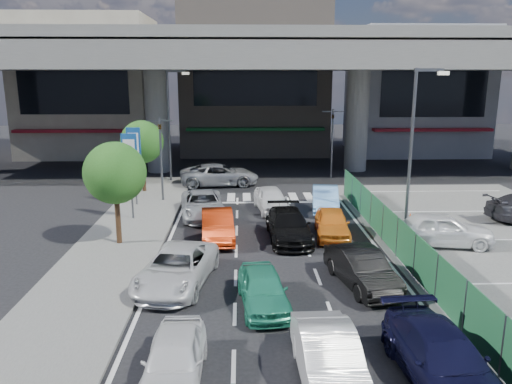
{
  "coord_description": "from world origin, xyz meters",
  "views": [
    {
      "loc": [
        -1.36,
        -18.07,
        7.71
      ],
      "look_at": [
        -0.6,
        6.58,
        1.86
      ],
      "focal_mm": 35.0,
      "sensor_mm": 36.0,
      "label": 1
    }
  ],
  "objects_px": {
    "van_white_back_left": "(174,359)",
    "hatch_white_back_mid": "(329,359)",
    "street_lamp_left": "(171,116)",
    "tree_far": "(142,142)",
    "traffic_light_right": "(333,126)",
    "hatch_black_mid_right": "(362,269)",
    "traffic_light_left": "(160,138)",
    "signboard_far": "(134,156)",
    "minivan_navy_back": "(442,359)",
    "taxi_orange_right": "(332,223)",
    "crossing_wagon_silver": "(219,175)",
    "taxi_teal_mid": "(263,289)",
    "taxi_orange_left": "(217,225)",
    "tree_near": "(115,173)",
    "parked_sedan_white": "(442,229)",
    "street_lamp_right": "(415,136)",
    "sedan_white_front_mid": "(271,199)",
    "sedan_white_mid_left": "(177,268)",
    "wagon_silver_front_left": "(203,205)",
    "signboard_near": "(130,165)",
    "traffic_cone": "(410,219)",
    "sedan_black_mid": "(289,225)"
  },
  "relations": [
    {
      "from": "tree_far",
      "to": "minivan_navy_back",
      "type": "xyz_separation_m",
      "value": [
        11.5,
        -21.42,
        -2.7
      ]
    },
    {
      "from": "tree_far",
      "to": "traffic_light_right",
      "type": "bearing_deg",
      "value": 18.69
    },
    {
      "from": "sedan_white_mid_left",
      "to": "signboard_near",
      "type": "bearing_deg",
      "value": 121.93
    },
    {
      "from": "street_lamp_left",
      "to": "traffic_light_left",
      "type": "bearing_deg",
      "value": -88.8
    },
    {
      "from": "traffic_light_left",
      "to": "signboard_near",
      "type": "relative_size",
      "value": 1.11
    },
    {
      "from": "wagon_silver_front_left",
      "to": "signboard_near",
      "type": "bearing_deg",
      "value": -178.61
    },
    {
      "from": "taxi_orange_right",
      "to": "minivan_navy_back",
      "type": "bearing_deg",
      "value": -81.06
    },
    {
      "from": "signboard_far",
      "to": "hatch_white_back_mid",
      "type": "height_order",
      "value": "signboard_far"
    },
    {
      "from": "taxi_orange_right",
      "to": "parked_sedan_white",
      "type": "bearing_deg",
      "value": -12.61
    },
    {
      "from": "van_white_back_left",
      "to": "sedan_black_mid",
      "type": "relative_size",
      "value": 0.79
    },
    {
      "from": "traffic_light_right",
      "to": "hatch_black_mid_right",
      "type": "distance_m",
      "value": 20.31
    },
    {
      "from": "signboard_near",
      "to": "hatch_black_mid_right",
      "type": "bearing_deg",
      "value": -40.86
    },
    {
      "from": "taxi_teal_mid",
      "to": "traffic_light_right",
      "type": "bearing_deg",
      "value": 68.56
    },
    {
      "from": "taxi_orange_left",
      "to": "parked_sedan_white",
      "type": "relative_size",
      "value": 0.93
    },
    {
      "from": "tree_far",
      "to": "hatch_white_back_mid",
      "type": "xyz_separation_m",
      "value": [
        8.63,
        -21.34,
        -2.7
      ]
    },
    {
      "from": "van_white_back_left",
      "to": "hatch_white_back_mid",
      "type": "distance_m",
      "value": 3.93
    },
    {
      "from": "van_white_back_left",
      "to": "signboard_far",
      "type": "bearing_deg",
      "value": 104.69
    },
    {
      "from": "tree_far",
      "to": "crossing_wagon_silver",
      "type": "xyz_separation_m",
      "value": [
        4.91,
        2.08,
        -2.62
      ]
    },
    {
      "from": "street_lamp_left",
      "to": "taxi_orange_right",
      "type": "relative_size",
      "value": 2.04
    },
    {
      "from": "traffic_light_left",
      "to": "taxi_orange_left",
      "type": "relative_size",
      "value": 1.24
    },
    {
      "from": "sedan_white_front_mid",
      "to": "signboard_far",
      "type": "bearing_deg",
      "value": 162.86
    },
    {
      "from": "street_lamp_right",
      "to": "minivan_navy_back",
      "type": "xyz_separation_m",
      "value": [
        -3.47,
        -12.92,
        -4.08
      ]
    },
    {
      "from": "signboard_far",
      "to": "crossing_wagon_silver",
      "type": "relative_size",
      "value": 0.85
    },
    {
      "from": "traffic_light_left",
      "to": "sedan_white_front_mid",
      "type": "xyz_separation_m",
      "value": [
        6.57,
        -2.3,
        -3.25
      ]
    },
    {
      "from": "sedan_black_mid",
      "to": "taxi_teal_mid",
      "type": "bearing_deg",
      "value": -104.16
    },
    {
      "from": "van_white_back_left",
      "to": "street_lamp_right",
      "type": "bearing_deg",
      "value": 51.26
    },
    {
      "from": "tree_far",
      "to": "hatch_black_mid_right",
      "type": "relative_size",
      "value": 1.15
    },
    {
      "from": "tree_far",
      "to": "parked_sedan_white",
      "type": "xyz_separation_m",
      "value": [
        15.58,
        -11.14,
        -2.56
      ]
    },
    {
      "from": "taxi_teal_mid",
      "to": "traffic_cone",
      "type": "distance_m",
      "value": 12.04
    },
    {
      "from": "sedan_white_front_mid",
      "to": "crossing_wagon_silver",
      "type": "distance_m",
      "value": 7.61
    },
    {
      "from": "street_lamp_right",
      "to": "parked_sedan_white",
      "type": "relative_size",
      "value": 1.78
    },
    {
      "from": "van_white_back_left",
      "to": "sedan_white_front_mid",
      "type": "distance_m",
      "value": 16.7
    },
    {
      "from": "minivan_navy_back",
      "to": "crossing_wagon_silver",
      "type": "height_order",
      "value": "crossing_wagon_silver"
    },
    {
      "from": "traffic_light_right",
      "to": "traffic_cone",
      "type": "height_order",
      "value": "traffic_light_right"
    },
    {
      "from": "crossing_wagon_silver",
      "to": "traffic_light_right",
      "type": "bearing_deg",
      "value": -80.48
    },
    {
      "from": "minivan_navy_back",
      "to": "wagon_silver_front_left",
      "type": "distance_m",
      "value": 17.08
    },
    {
      "from": "tree_near",
      "to": "hatch_white_back_mid",
      "type": "bearing_deg",
      "value": -54.16
    },
    {
      "from": "taxi_teal_mid",
      "to": "parked_sedan_white",
      "type": "distance_m",
      "value": 10.25
    },
    {
      "from": "taxi_teal_mid",
      "to": "signboard_far",
      "type": "bearing_deg",
      "value": 111.83
    },
    {
      "from": "traffic_light_left",
      "to": "signboard_far",
      "type": "relative_size",
      "value": 1.11
    },
    {
      "from": "street_lamp_left",
      "to": "tree_far",
      "type": "xyz_separation_m",
      "value": [
        -1.47,
        -3.5,
        -1.38
      ]
    },
    {
      "from": "signboard_near",
      "to": "signboard_far",
      "type": "xyz_separation_m",
      "value": [
        -0.4,
        3.0,
        0.0
      ]
    },
    {
      "from": "traffic_light_left",
      "to": "taxi_teal_mid",
      "type": "height_order",
      "value": "traffic_light_left"
    },
    {
      "from": "taxi_orange_left",
      "to": "tree_near",
      "type": "bearing_deg",
      "value": -176.09
    },
    {
      "from": "minivan_navy_back",
      "to": "taxi_orange_right",
      "type": "relative_size",
      "value": 1.21
    },
    {
      "from": "wagon_silver_front_left",
      "to": "parked_sedan_white",
      "type": "bearing_deg",
      "value": -32.41
    },
    {
      "from": "traffic_light_left",
      "to": "taxi_teal_mid",
      "type": "bearing_deg",
      "value": -69.0
    },
    {
      "from": "minivan_navy_back",
      "to": "wagon_silver_front_left",
      "type": "bearing_deg",
      "value": 110.52
    },
    {
      "from": "taxi_orange_left",
      "to": "wagon_silver_front_left",
      "type": "height_order",
      "value": "same"
    },
    {
      "from": "tree_far",
      "to": "sedan_white_mid_left",
      "type": "relative_size",
      "value": 0.97
    }
  ]
}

